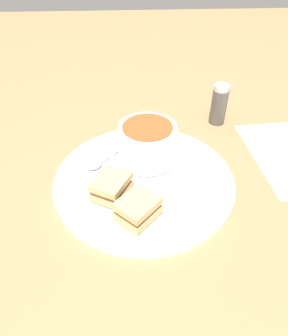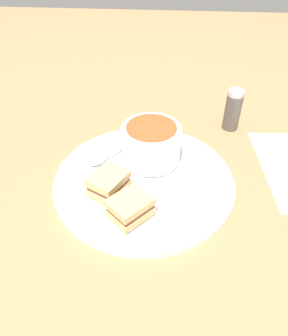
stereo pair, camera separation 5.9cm
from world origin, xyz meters
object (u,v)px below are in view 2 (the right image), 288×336
soup_bowl (151,143)px  sandwich_half_near (108,183)px  sandwich_half_far (130,207)px  salt_shaker (233,110)px  spoon (101,159)px

soup_bowl → sandwich_half_near: size_ratio=1.37×
sandwich_half_far → salt_shaker: bearing=146.7°
sandwich_half_near → spoon: bearing=-161.1°
soup_bowl → sandwich_half_far: (0.15, -0.02, -0.02)m
soup_bowl → sandwich_half_near: bearing=-35.2°
spoon → salt_shaker: (-0.17, 0.27, 0.03)m
salt_shaker → spoon: bearing=-58.5°
sandwich_half_far → salt_shaker: 0.36m
spoon → sandwich_half_far: (0.14, 0.07, 0.01)m
spoon → sandwich_half_far: 0.16m
spoon → sandwich_half_near: 0.09m
soup_bowl → sandwich_half_far: 0.15m
soup_bowl → sandwich_half_near: 0.12m
soup_bowl → sandwich_half_near: soup_bowl is taller
sandwich_half_far → soup_bowl: bearing=170.9°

